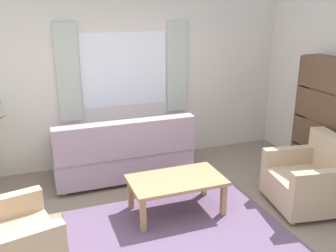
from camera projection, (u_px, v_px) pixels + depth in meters
name	position (u px, v px, depth m)	size (l,w,h in m)	color
ground_plane	(179.00, 233.00, 4.03)	(6.24, 6.24, 0.00)	gray
wall_back	(124.00, 79.00, 5.64)	(5.32, 0.12, 2.60)	silver
window_with_curtains	(125.00, 70.00, 5.52)	(1.98, 0.07, 1.40)	white
area_rug	(179.00, 233.00, 4.03)	(2.31, 1.74, 0.01)	#604C6B
couch	(123.00, 154.00, 5.23)	(1.90, 0.82, 0.92)	#998499
armchair_left	(1.00, 246.00, 3.25)	(0.98, 1.00, 0.88)	tan
armchair_right	(311.00, 180.00, 4.48)	(0.95, 0.97, 0.88)	tan
coffee_table	(176.00, 183.00, 4.34)	(1.10, 0.64, 0.44)	#A87F56
bookshelf	(324.00, 119.00, 5.02)	(0.30, 0.94, 1.72)	brown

